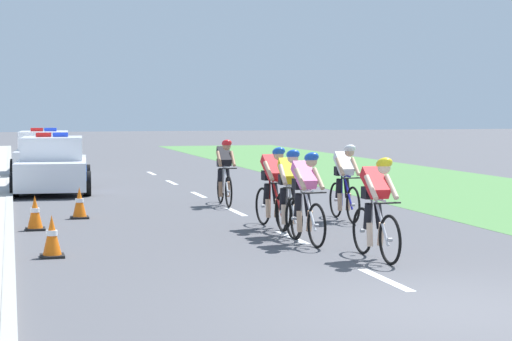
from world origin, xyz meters
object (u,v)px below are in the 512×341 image
(cyclist_sixth, at_px, (225,171))
(traffic_cone_near, at_px, (52,237))
(cyclist_fifth, at_px, (345,181))
(cyclist_fourth, at_px, (273,186))
(cyclist_third, at_px, (289,191))
(traffic_cone_far, at_px, (79,203))
(traffic_cone_mid, at_px, (35,213))
(cyclist_lead, at_px, (376,207))
(cyclist_second, at_px, (305,196))
(police_car_second, at_px, (44,155))
(police_car_nearest, at_px, (53,167))

(cyclist_sixth, distance_m, traffic_cone_near, 7.64)
(cyclist_fifth, bearing_deg, cyclist_fourth, -156.81)
(cyclist_third, xyz_separation_m, traffic_cone_far, (-3.37, 3.49, -0.48))
(cyclist_fifth, bearing_deg, traffic_cone_mid, 178.27)
(cyclist_lead, xyz_separation_m, cyclist_second, (-0.52, 1.75, 0.00))
(cyclist_lead, bearing_deg, cyclist_third, 100.04)
(cyclist_third, bearing_deg, cyclist_lead, -79.96)
(cyclist_fifth, bearing_deg, traffic_cone_far, 160.96)
(cyclist_second, distance_m, traffic_cone_mid, 5.17)
(police_car_second, height_order, traffic_cone_near, police_car_second)
(cyclist_fifth, relative_size, cyclist_sixth, 1.00)
(cyclist_second, height_order, police_car_nearest, police_car_nearest)
(cyclist_third, relative_size, traffic_cone_far, 2.69)
(cyclist_fifth, bearing_deg, police_car_nearest, 123.93)
(cyclist_lead, relative_size, traffic_cone_far, 2.69)
(traffic_cone_near, bearing_deg, police_car_second, 88.29)
(cyclist_second, distance_m, cyclist_sixth, 6.10)
(traffic_cone_near, bearing_deg, traffic_cone_far, 80.95)
(cyclist_sixth, height_order, traffic_cone_near, cyclist_sixth)
(cyclist_sixth, xyz_separation_m, traffic_cone_mid, (-4.34, -3.20, -0.48))
(cyclist_lead, height_order, traffic_cone_far, cyclist_lead)
(cyclist_second, relative_size, cyclist_third, 1.00)
(cyclist_lead, bearing_deg, police_car_second, 102.48)
(cyclist_third, bearing_deg, cyclist_fourth, 89.73)
(police_car_second, bearing_deg, traffic_cone_far, -88.84)
(cyclist_second, xyz_separation_m, traffic_cone_mid, (-4.26, 2.91, -0.48))
(cyclist_lead, relative_size, cyclist_third, 1.00)
(police_car_second, bearing_deg, cyclist_fifth, -69.26)
(traffic_cone_near, height_order, traffic_cone_far, same)
(cyclist_sixth, distance_m, traffic_cone_far, 3.82)
(cyclist_lead, xyz_separation_m, cyclist_third, (-0.48, 2.73, 0.00))
(cyclist_fourth, xyz_separation_m, traffic_cone_mid, (-4.29, 0.91, -0.48))
(cyclist_second, bearing_deg, cyclist_sixth, 89.23)
(traffic_cone_mid, bearing_deg, cyclist_sixth, 36.41)
(cyclist_third, bearing_deg, cyclist_second, -91.93)
(cyclist_lead, distance_m, police_car_second, 18.97)
(police_car_nearest, relative_size, police_car_second, 1.00)
(traffic_cone_mid, bearing_deg, cyclist_fifth, -1.73)
(traffic_cone_near, bearing_deg, cyclist_lead, -17.76)
(cyclist_fourth, relative_size, cyclist_sixth, 1.00)
(cyclist_sixth, bearing_deg, cyclist_lead, -86.83)
(traffic_cone_near, xyz_separation_m, traffic_cone_mid, (-0.16, 3.18, 0.00))
(cyclist_lead, xyz_separation_m, cyclist_fourth, (-0.48, 3.75, 0.00))
(cyclist_third, xyz_separation_m, traffic_cone_near, (-4.12, -1.26, -0.48))
(cyclist_lead, xyz_separation_m, traffic_cone_far, (-3.85, 6.23, -0.48))
(traffic_cone_mid, height_order, traffic_cone_far, same)
(traffic_cone_near, relative_size, traffic_cone_far, 1.00)
(cyclist_fourth, xyz_separation_m, police_car_nearest, (-3.62, 8.64, -0.11))
(police_car_second, bearing_deg, cyclist_second, -77.94)
(cyclist_sixth, bearing_deg, traffic_cone_far, -154.51)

